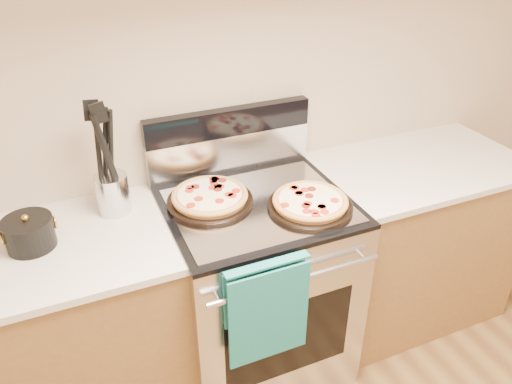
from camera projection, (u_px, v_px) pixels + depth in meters
name	position (u px, v px, depth m)	size (l,w,h in m)	color
wall_back	(224.00, 77.00, 2.12)	(4.00, 4.00, 0.00)	#C6AA8F
range_body	(257.00, 288.00, 2.31)	(0.76, 0.68, 0.90)	#B7B7BC
oven_window	(289.00, 339.00, 2.05)	(0.56, 0.01, 0.40)	black
cooktop	(257.00, 205.00, 2.07)	(0.76, 0.68, 0.02)	black
backsplash_lower	(230.00, 152.00, 2.27)	(0.76, 0.06, 0.18)	silver
backsplash_upper	(229.00, 122.00, 2.19)	(0.76, 0.06, 0.12)	black
oven_handle	(297.00, 280.00, 1.84)	(0.03, 0.03, 0.70)	silver
dish_towel	(267.00, 309.00, 1.85)	(0.32, 0.05, 0.42)	#166471
foil_sheet	(259.00, 205.00, 2.04)	(0.70, 0.55, 0.01)	gray
cabinet_left	(57.00, 343.00, 2.04)	(1.00, 0.62, 0.88)	brown
countertop_left	(31.00, 255.00, 1.81)	(1.02, 0.64, 0.03)	beige
cabinet_right	(407.00, 242.00, 2.64)	(1.00, 0.62, 0.88)	brown
countertop_right	(422.00, 166.00, 2.40)	(1.02, 0.64, 0.03)	beige
pepperoni_pizza_back	(210.00, 198.00, 2.05)	(0.35, 0.35, 0.05)	#AF7535
pepperoni_pizza_front	(310.00, 203.00, 2.01)	(0.34, 0.34, 0.05)	#AF7535
utensil_crock	(113.00, 194.00, 1.99)	(0.13, 0.13, 0.16)	silver
saucepan	(30.00, 234.00, 1.80)	(0.17, 0.17, 0.11)	black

